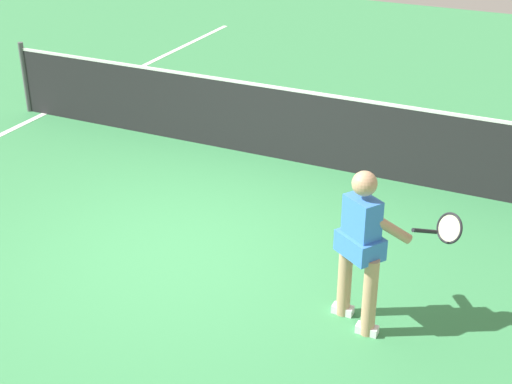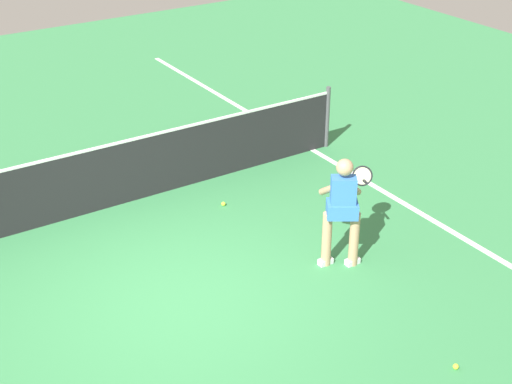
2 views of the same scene
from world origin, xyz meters
TOP-DOWN VIEW (x-y plane):
  - ground_plane at (0.00, 0.00)m, footprint 25.73×25.73m
  - court_net at (0.00, 2.68)m, footprint 8.80×0.08m
  - tennis_player at (2.19, -0.43)m, footprint 1.08×0.77m
  - tennis_ball_mid at (1.69, 1.77)m, footprint 0.07×0.07m

SIDE VIEW (x-z plane):
  - ground_plane at x=0.00m, z-range 0.00..0.00m
  - tennis_ball_mid at x=1.69m, z-range 0.00..0.07m
  - court_net at x=0.00m, z-range -0.03..1.08m
  - tennis_player at x=2.19m, z-range 0.07..1.62m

